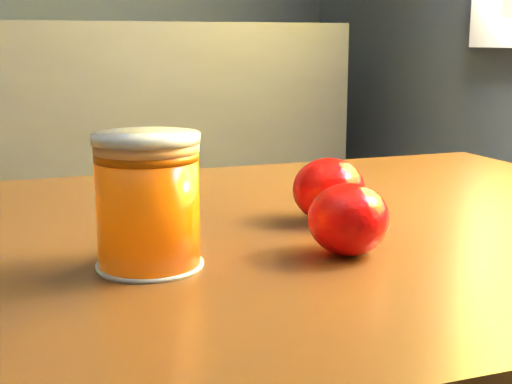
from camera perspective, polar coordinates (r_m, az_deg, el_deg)
name	(u,v)px	position (r m, az deg, el deg)	size (l,w,h in m)	color
table	(263,316)	(0.69, 0.55, -9.89)	(0.93, 0.67, 0.68)	brown
juice_glass	(148,202)	(0.54, -8.63, -0.80)	(0.08, 0.08, 0.10)	#F05704
orange_front	(349,219)	(0.57, 7.43, -2.18)	(0.07, 0.07, 0.06)	#F00D04
orange_back	(329,190)	(0.68, 5.84, 0.18)	(0.07, 0.07, 0.06)	#F00D04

